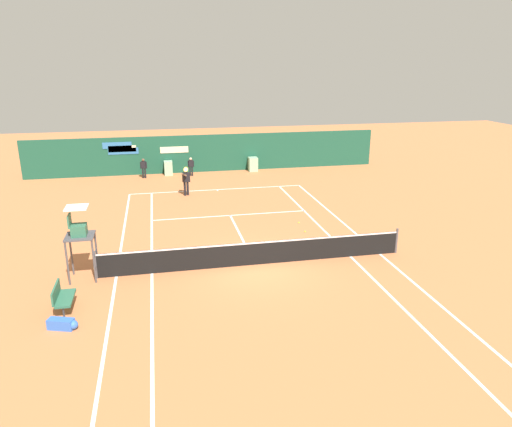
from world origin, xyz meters
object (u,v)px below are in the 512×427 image
at_px(tennis_ball_by_sideline, 305,231).
at_px(player_on_baseline, 186,179).
at_px(tennis_ball_mid_court, 299,222).
at_px(player_bench, 62,296).
at_px(umpire_chair, 79,233).
at_px(ball_kid_left_post, 191,165).
at_px(equipment_bag, 64,324).
at_px(ball_kid_centre_post, 144,167).

bearing_deg(tennis_ball_by_sideline, player_on_baseline, 123.39).
bearing_deg(tennis_ball_mid_court, player_bench, -145.73).
xyz_separation_m(umpire_chair, player_on_baseline, (4.50, 10.67, -0.81)).
height_order(player_bench, ball_kid_left_post, ball_kid_left_post).
bearing_deg(umpire_chair, equipment_bag, -2.19).
bearing_deg(player_bench, ball_kid_centre_post, 172.69).
distance_m(ball_kid_left_post, tennis_ball_mid_court, 12.14).
bearing_deg(player_on_baseline, umpire_chair, 46.15).
relative_size(player_bench, tennis_ball_by_sideline, 18.01).
relative_size(player_on_baseline, tennis_ball_by_sideline, 27.36).
bearing_deg(tennis_ball_mid_court, equipment_bag, -140.73).
relative_size(equipment_bag, player_on_baseline, 0.50).
bearing_deg(player_bench, tennis_ball_mid_court, 124.27).
bearing_deg(umpire_chair, tennis_ball_mid_court, 114.71).
xyz_separation_m(player_bench, player_on_baseline, (4.84, 13.03, 0.48)).
bearing_deg(tennis_ball_mid_court, ball_kid_centre_post, 124.00).
distance_m(player_bench, equipment_bag, 1.25).
distance_m(ball_kid_centre_post, tennis_ball_by_sideline, 14.69).
xyz_separation_m(equipment_bag, player_on_baseline, (4.63, 14.21, 0.83)).
bearing_deg(player_on_baseline, tennis_ball_by_sideline, 102.38).
bearing_deg(ball_kid_centre_post, ball_kid_left_post, -173.07).
height_order(player_bench, ball_kid_centre_post, ball_kid_centre_post).
height_order(equipment_bag, ball_kid_centre_post, ball_kid_centre_post).
relative_size(equipment_bag, ball_kid_centre_post, 0.68).
bearing_deg(equipment_bag, player_bench, 100.10).
xyz_separation_m(equipment_bag, ball_kid_centre_post, (2.10, 19.23, 0.62)).
xyz_separation_m(umpire_chair, player_bench, (-0.35, -2.35, -1.29)).
distance_m(umpire_chair, equipment_bag, 3.90).
relative_size(ball_kid_left_post, tennis_ball_mid_court, 19.04).
bearing_deg(player_bench, umpire_chair, 171.65).
bearing_deg(player_on_baseline, tennis_ball_mid_court, 108.05).
bearing_deg(ball_kid_centre_post, tennis_ball_mid_court, 130.92).
distance_m(tennis_ball_by_sideline, tennis_ball_mid_court, 1.31).
relative_size(player_bench, ball_kid_centre_post, 0.90).
height_order(equipment_bag, player_on_baseline, player_on_baseline).
xyz_separation_m(player_bench, ball_kid_centre_post, (2.31, 18.04, 0.27)).
bearing_deg(equipment_bag, ball_kid_centre_post, 83.76).
bearing_deg(ball_kid_centre_post, equipment_bag, 90.68).
bearing_deg(umpire_chair, ball_kid_left_post, 161.78).
bearing_deg(ball_kid_centre_post, player_on_baseline, 123.65).
bearing_deg(ball_kid_left_post, tennis_ball_by_sideline, 107.97).
xyz_separation_m(umpire_chair, ball_kid_left_post, (5.16, 15.69, -1.05)).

